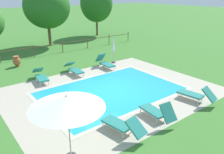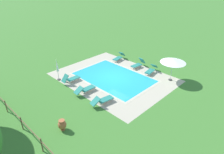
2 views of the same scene
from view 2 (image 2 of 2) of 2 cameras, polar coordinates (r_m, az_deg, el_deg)
The scene contains 14 objects.
ground_plane at distance 20.67m, azimuth 0.44°, elevation -0.07°, with size 160.00×160.00×0.00m, color #3D752D.
pool_deck_paving at distance 20.66m, azimuth 0.44°, elevation -0.06°, with size 11.41×8.82×0.01m, color #B2A893.
swimming_pool_water at distance 20.66m, azimuth 0.44°, elevation -0.06°, with size 7.62×5.02×0.01m, color #23A8C1.
pool_coping_rim at distance 20.66m, azimuth 0.44°, elevation -0.05°, with size 8.10×5.50×0.01m.
sun_lounger_north_near_steps at distance 18.10m, azimuth -7.53°, elevation -3.40°, with size 0.68×2.07×0.76m.
sun_lounger_north_mid at distance 24.62m, azimuth 1.95°, elevation 5.65°, with size 0.90×2.02×0.90m.
sun_lounger_north_far at distance 20.00m, azimuth -11.56°, elevation -0.41°, with size 0.65×1.87×0.99m.
sun_lounger_north_end at distance 22.88m, azimuth 7.39°, elevation 3.67°, with size 0.78×1.89×1.00m.
sun_lounger_south_near_corner at distance 16.52m, azimuth -2.67°, elevation -6.50°, with size 0.88×2.10×0.78m.
sun_lounger_south_mid at distance 21.79m, azimuth 11.05°, elevation 2.03°, with size 0.90×2.06×0.85m.
patio_umbrella_open_foreground at distance 20.06m, azimuth 16.96°, elevation 4.48°, with size 2.44×2.44×2.38m.
patio_umbrella_closed_row_west at distance 20.25m, azimuth -15.28°, elevation 2.77°, with size 0.32×0.32×2.25m.
terracotta_urn_near_fence at distance 14.42m, azimuth -13.96°, elevation -13.00°, with size 0.57×0.57×0.81m.
perimeter_fence at distance 16.29m, azimuth -26.29°, elevation -9.02°, with size 19.35×0.08×1.05m.
Camera 2 is at (-12.68, 13.14, 9.67)m, focal length 32.24 mm.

